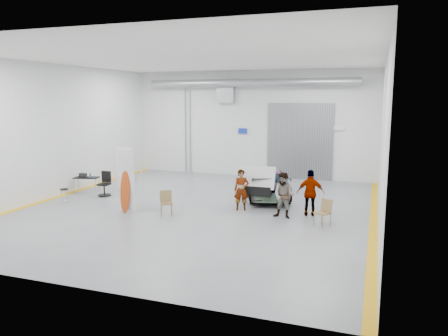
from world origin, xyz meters
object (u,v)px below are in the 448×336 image
(person_c, at_px, (311,193))
(folding_chair_far, at_px, (322,218))
(person_b, at_px, (284,196))
(surfboard_display, at_px, (126,185))
(shop_stool, at_px, (65,197))
(sedan_car, at_px, (268,183))
(office_chair, at_px, (105,185))
(work_table, at_px, (86,177))
(person_a, at_px, (241,190))
(folding_chair_near, at_px, (167,208))

(person_c, bearing_deg, folding_chair_far, 105.53)
(person_b, distance_m, surfboard_display, 6.13)
(person_c, distance_m, shop_stool, 10.25)
(person_b, bearing_deg, sedan_car, 119.58)
(shop_stool, distance_m, office_chair, 2.13)
(person_b, distance_m, folding_chair_far, 1.73)
(sedan_car, xyz_separation_m, work_table, (-8.54, -1.83, 0.06))
(person_a, height_order, surfboard_display, surfboard_display)
(sedan_car, bearing_deg, person_a, 63.04)
(work_table, bearing_deg, shop_stool, -73.52)
(sedan_car, xyz_separation_m, office_chair, (-7.19, -2.21, -0.18))
(folding_chair_far, xyz_separation_m, office_chair, (-10.08, 1.70, 0.19))
(person_c, bearing_deg, shop_stool, -0.17)
(person_b, bearing_deg, surfboard_display, -161.13)
(sedan_car, distance_m, folding_chair_near, 5.31)
(person_c, bearing_deg, person_a, -8.68)
(person_c, xyz_separation_m, surfboard_display, (-6.88, -1.98, 0.21))
(folding_chair_far, relative_size, work_table, 0.77)
(person_c, height_order, folding_chair_far, person_c)
(work_table, bearing_deg, person_a, -5.70)
(shop_stool, bearing_deg, sedan_car, 28.51)
(folding_chair_near, bearing_deg, shop_stool, 147.13)
(surfboard_display, bearing_deg, sedan_car, 50.01)
(surfboard_display, height_order, folding_chair_near, surfboard_display)
(folding_chair_far, xyz_separation_m, work_table, (-11.42, 2.08, 0.42))
(folding_chair_near, distance_m, work_table, 6.19)
(person_c, distance_m, surfboard_display, 7.16)
(person_b, height_order, shop_stool, person_b)
(person_c, bearing_deg, office_chair, -11.77)
(folding_chair_near, bearing_deg, person_b, -15.87)
(person_a, relative_size, person_c, 0.93)
(folding_chair_far, height_order, shop_stool, folding_chair_far)
(sedan_car, xyz_separation_m, folding_chair_near, (-2.93, -4.42, -0.37))
(folding_chair_far, distance_m, work_table, 11.62)
(person_c, distance_m, folding_chair_far, 1.57)
(folding_chair_near, relative_size, office_chair, 0.86)
(person_c, xyz_separation_m, folding_chair_near, (-5.20, -1.82, -0.60))
(person_a, height_order, folding_chair_far, person_a)
(surfboard_display, bearing_deg, folding_chair_near, 10.43)
(office_chair, bearing_deg, person_c, -6.91)
(folding_chair_near, relative_size, work_table, 0.76)
(sedan_car, xyz_separation_m, person_b, (1.39, -3.26, 0.20))
(folding_chair_near, bearing_deg, person_c, -11.56)
(work_table, bearing_deg, folding_chair_far, -10.33)
(surfboard_display, distance_m, folding_chair_near, 1.86)
(person_a, bearing_deg, folding_chair_far, -39.71)
(person_c, bearing_deg, work_table, -13.51)
(sedan_car, height_order, person_c, person_c)
(sedan_car, bearing_deg, surfboard_display, 28.05)
(person_a, relative_size, work_table, 1.32)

